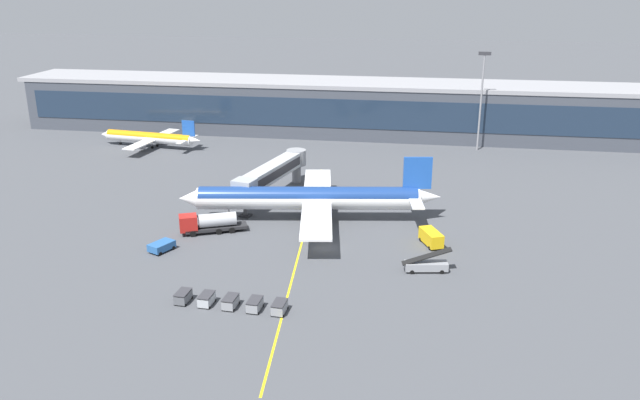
{
  "coord_description": "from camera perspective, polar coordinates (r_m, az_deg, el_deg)",
  "views": [
    {
      "loc": [
        13.95,
        -89.86,
        39.45
      ],
      "look_at": [
        -2.36,
        9.21,
        4.5
      ],
      "focal_mm": 36.14,
      "sensor_mm": 36.0,
      "label": 1
    }
  ],
  "objects": [
    {
      "name": "belt_loader",
      "position": [
        92.37,
        9.39,
        -5.69
      ],
      "size": [
        7.02,
        2.89,
        3.49
      ],
      "color": "gray",
      "rests_on": "ground_plane"
    },
    {
      "name": "terminal_building",
      "position": [
        170.08,
        3.66,
        8.14
      ],
      "size": [
        182.6,
        18.14,
        13.88
      ],
      "color": "#424751",
      "rests_on": "ground_plane"
    },
    {
      "name": "apron_light_mast_0",
      "position": [
        156.86,
        14.12,
        9.12
      ],
      "size": [
        2.8,
        0.5,
        23.17
      ],
      "color": "gray",
      "rests_on": "ground_plane"
    },
    {
      "name": "baggage_cart_1",
      "position": [
        83.71,
        -10.01,
        -8.64
      ],
      "size": [
        1.76,
        2.73,
        1.48
      ],
      "color": "#B2B7BC",
      "rests_on": "ground_plane"
    },
    {
      "name": "main_airliner",
      "position": [
        108.71,
        -0.9,
        0.18
      ],
      "size": [
        44.31,
        35.53,
        11.23
      ],
      "color": "white",
      "rests_on": "ground_plane"
    },
    {
      "name": "fuel_tanker",
      "position": [
        105.81,
        -9.84,
        -1.98
      ],
      "size": [
        10.89,
        6.64,
        3.25
      ],
      "color": "#232326",
      "rests_on": "ground_plane"
    },
    {
      "name": "baggage_cart_2",
      "position": [
        82.62,
        -7.93,
        -8.92
      ],
      "size": [
        1.76,
        2.73,
        1.48
      ],
      "color": "gray",
      "rests_on": "ground_plane"
    },
    {
      "name": "apron_lead_in_line",
      "position": [
        101.57,
        -1.59,
        -3.67
      ],
      "size": [
        7.1,
        79.74,
        0.01
      ],
      "primitive_type": "cube",
      "rotation": [
        0.0,
        0.0,
        0.09
      ],
      "color": "yellow",
      "rests_on": "ground_plane"
    },
    {
      "name": "baggage_cart_4",
      "position": [
        80.77,
        -3.61,
        -9.45
      ],
      "size": [
        1.76,
        2.73,
        1.48
      ],
      "color": "gray",
      "rests_on": "ground_plane"
    },
    {
      "name": "commuter_jet_far",
      "position": [
        162.23,
        -14.85,
        5.37
      ],
      "size": [
        27.32,
        21.75,
        7.31
      ],
      "color": "white",
      "rests_on": "ground_plane"
    },
    {
      "name": "ground_plane",
      "position": [
        99.13,
        0.48,
        -4.26
      ],
      "size": [
        700.0,
        700.0,
        0.0
      ],
      "primitive_type": "plane",
      "color": "#47494F"
    },
    {
      "name": "pushback_tug",
      "position": [
        100.56,
        -13.89,
        -3.98
      ],
      "size": [
        3.69,
        4.41,
        1.4
      ],
      "color": "#285B9E",
      "rests_on": "ground_plane"
    },
    {
      "name": "crew_van",
      "position": [
        101.26,
        9.79,
        -3.23
      ],
      "size": [
        3.97,
        5.42,
        2.3
      ],
      "color": "yellow",
      "rests_on": "ground_plane"
    },
    {
      "name": "baggage_cart_3",
      "position": [
        81.64,
        -5.8,
        -9.19
      ],
      "size": [
        1.76,
        2.73,
        1.48
      ],
      "color": "gray",
      "rests_on": "ground_plane"
    },
    {
      "name": "jet_bridge",
      "position": [
        120.49,
        -4.09,
        2.56
      ],
      "size": [
        8.98,
        24.63,
        6.75
      ],
      "color": "#B2B7BC",
      "rests_on": "ground_plane"
    },
    {
      "name": "baggage_cart_0",
      "position": [
        84.91,
        -12.03,
        -8.36
      ],
      "size": [
        1.76,
        2.73,
        1.48
      ],
      "color": "#595B60",
      "rests_on": "ground_plane"
    }
  ]
}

